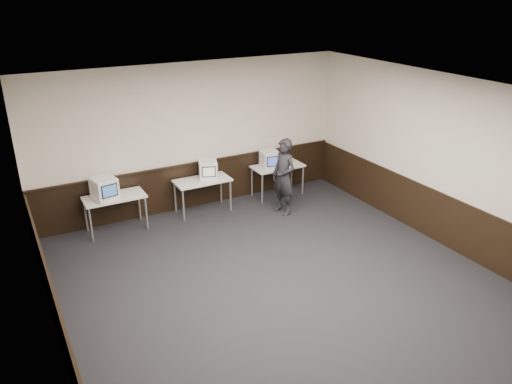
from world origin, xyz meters
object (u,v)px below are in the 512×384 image
person (284,177)px  desk_right (278,168)px  emac_right (270,159)px  emac_left (104,189)px  desk_left (114,200)px  emac_center (208,169)px  desk_center (202,183)px

person → desk_right: bearing=144.8°
emac_right → emac_left: bearing=-170.2°
desk_left → person: bearing=-14.8°
emac_center → desk_left: bearing=-160.1°
desk_center → desk_right: 1.90m
emac_right → desk_left: bearing=-170.9°
emac_left → emac_right: emac_left is taller
desk_left → emac_center: emac_center is taller
desk_center → emac_left: (-2.07, -0.05, 0.29)m
emac_left → person: person is taller
emac_right → person: size_ratio=0.28×
desk_center → desk_right: bearing=0.0°
desk_center → person: 1.77m
emac_left → emac_center: (2.24, 0.08, -0.02)m
desk_left → desk_right: bearing=0.0°
emac_center → emac_right: bearing=16.2°
desk_left → desk_right: same height
desk_right → person: (-0.39, -0.90, 0.16)m
emac_center → person: size_ratio=0.30×
emac_left → desk_right: bearing=-11.7°
desk_center → emac_right: size_ratio=2.55×
desk_center → emac_left: bearing=-178.8°
desk_left → person: 3.53m
emac_center → person: bearing=-16.0°
desk_left → person: size_ratio=0.72×
desk_left → emac_right: (3.57, -0.03, 0.27)m
desk_center → desk_right: same height
desk_center → emac_right: emac_right is taller
desk_right → desk_left: bearing=180.0°
desk_right → emac_right: bearing=-172.4°
desk_right → person: size_ratio=0.72×
emac_center → person: person is taller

